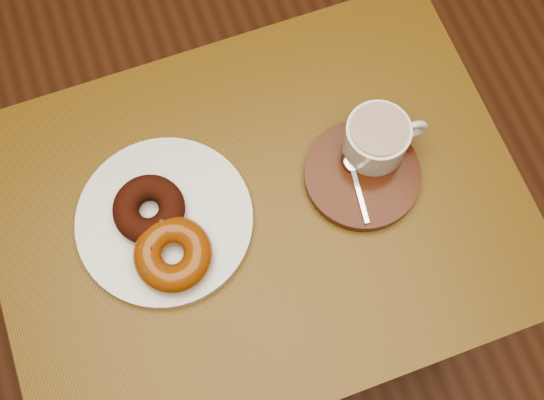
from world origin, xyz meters
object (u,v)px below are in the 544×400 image
object	(u,v)px
cafe_table	(260,232)
donut_plate	(165,221)
saucer	(362,175)
coffee_cup	(378,138)

from	to	relation	value
cafe_table	donut_plate	size ratio (longest dim) A/B	3.02
saucer	coffee_cup	bearing A→B (deg)	45.32
saucer	coffee_cup	size ratio (longest dim) A/B	1.39
donut_plate	coffee_cup	world-z (taller)	coffee_cup
saucer	coffee_cup	xyz separation A→B (m)	(0.03, 0.03, 0.04)
donut_plate	saucer	xyz separation A→B (m)	(0.28, -0.03, 0.00)
donut_plate	coffee_cup	xyz separation A→B (m)	(0.31, -0.00, 0.04)
cafe_table	donut_plate	distance (m)	0.18
saucer	coffee_cup	world-z (taller)	coffee_cup
cafe_table	coffee_cup	world-z (taller)	coffee_cup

